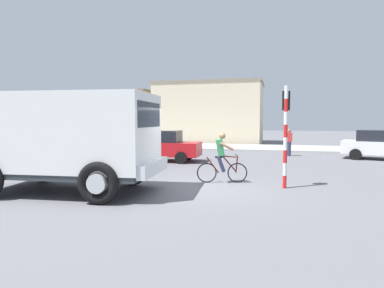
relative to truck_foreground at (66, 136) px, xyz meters
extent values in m
plane|color=slate|center=(3.70, 1.55, -1.67)|extent=(120.00, 120.00, 0.00)
cube|color=#ADADA8|center=(3.70, 16.36, -1.59)|extent=(80.00, 5.00, 0.16)
cube|color=white|center=(-0.03, 0.00, 0.13)|extent=(5.41, 2.98, 2.20)
cube|color=#2D3338|center=(-0.03, 0.00, -1.05)|extent=(5.30, 2.92, 0.16)
cube|color=silver|center=(2.66, 0.25, -0.87)|extent=(0.46, 2.39, 0.36)
cube|color=black|center=(2.51, 0.24, 0.63)|extent=(0.32, 2.13, 0.70)
torus|color=black|center=(1.45, 1.42, -1.12)|extent=(1.12, 0.34, 1.10)
cylinder|color=beige|center=(1.45, 1.42, -1.12)|extent=(0.52, 0.35, 0.50)
torus|color=black|center=(1.69, -1.13, -1.12)|extent=(1.12, 0.34, 1.10)
cylinder|color=beige|center=(1.69, -1.13, -1.12)|extent=(0.52, 0.35, 0.50)
torus|color=black|center=(-1.76, 1.12, -1.12)|extent=(1.12, 0.34, 1.10)
cylinder|color=beige|center=(-1.76, 1.12, -1.12)|extent=(0.52, 0.35, 0.50)
torus|color=black|center=(4.75, 2.73, -1.33)|extent=(0.67, 0.21, 0.68)
torus|color=black|center=(3.73, 2.46, -1.33)|extent=(0.67, 0.21, 0.68)
cylinder|color=#591E1E|center=(4.41, 2.64, -0.76)|extent=(0.59, 0.19, 0.09)
cylinder|color=#591E1E|center=(4.47, 2.65, -1.01)|extent=(0.50, 0.17, 0.57)
cylinder|color=#591E1E|center=(3.93, 2.51, -1.06)|extent=(0.44, 0.15, 0.57)
cylinder|color=#591E1E|center=(4.73, 2.72, -1.03)|extent=(0.10, 0.07, 0.59)
cylinder|color=black|center=(4.70, 2.71, -0.72)|extent=(0.15, 0.49, 0.03)
cube|color=black|center=(4.13, 2.56, -0.79)|extent=(0.26, 0.18, 0.06)
cube|color=#338C51|center=(4.17, 2.58, -0.46)|extent=(0.37, 0.38, 0.59)
sphere|color=#9E7051|center=(4.24, 2.59, -0.06)|extent=(0.22, 0.22, 0.22)
cylinder|color=#2D334C|center=(4.18, 2.68, -1.02)|extent=(0.32, 0.19, 0.57)
cylinder|color=#9E7051|center=(4.33, 2.78, -0.41)|extent=(0.50, 0.21, 0.29)
cylinder|color=#2D334C|center=(4.23, 2.49, -1.02)|extent=(0.32, 0.19, 0.57)
cylinder|color=#9E7051|center=(4.41, 2.47, -0.41)|extent=(0.50, 0.21, 0.29)
cylinder|color=red|center=(6.30, 2.18, -1.47)|extent=(0.12, 0.12, 0.40)
cylinder|color=white|center=(6.30, 2.18, -1.07)|extent=(0.12, 0.12, 0.40)
cylinder|color=red|center=(6.30, 2.18, -0.67)|extent=(0.12, 0.12, 0.40)
cylinder|color=white|center=(6.30, 2.18, -0.27)|extent=(0.12, 0.12, 0.40)
cylinder|color=red|center=(6.30, 2.18, 0.13)|extent=(0.12, 0.12, 0.40)
cylinder|color=white|center=(6.30, 2.18, 0.53)|extent=(0.12, 0.12, 0.40)
cylinder|color=red|center=(6.30, 2.18, 0.93)|extent=(0.12, 0.12, 0.40)
cylinder|color=white|center=(6.30, 2.18, 1.33)|extent=(0.12, 0.12, 0.40)
cube|color=black|center=(6.30, 2.36, 1.08)|extent=(0.24, 0.20, 0.60)
sphere|color=red|center=(6.30, 2.48, 1.08)|extent=(0.14, 0.14, 0.14)
cube|color=red|center=(0.22, 7.66, -1.02)|extent=(4.08, 1.90, 0.70)
cube|color=black|center=(0.07, 7.66, -0.37)|extent=(2.27, 1.56, 0.60)
cylinder|color=black|center=(1.41, 8.58, -1.37)|extent=(0.61, 0.21, 0.60)
cylinder|color=black|center=(1.50, 6.88, -1.37)|extent=(0.61, 0.21, 0.60)
cylinder|color=black|center=(-1.07, 8.45, -1.37)|extent=(0.61, 0.21, 0.60)
cylinder|color=black|center=(-0.98, 6.75, -1.37)|extent=(0.61, 0.21, 0.60)
cube|color=white|center=(11.56, 11.27, -1.02)|extent=(4.32, 2.79, 0.70)
cube|color=black|center=(11.42, 11.32, -0.37)|extent=(2.52, 2.02, 0.60)
cylinder|color=black|center=(10.62, 12.45, -1.37)|extent=(0.63, 0.35, 0.60)
cylinder|color=black|center=(10.13, 10.82, -1.37)|extent=(0.63, 0.35, 0.60)
cylinder|color=#2D334C|center=(6.73, 11.96, -1.24)|extent=(0.22, 0.22, 0.85)
cube|color=#D13838|center=(6.73, 11.96, -0.54)|extent=(0.34, 0.22, 0.56)
sphere|color=#9E7051|center=(6.73, 11.96, -0.15)|extent=(0.20, 0.20, 0.20)
cube|color=#D1B284|center=(-9.85, 24.06, 0.77)|extent=(7.43, 7.74, 4.87)
cube|color=#7D6B4F|center=(-9.85, 24.06, 3.30)|extent=(7.57, 7.89, 0.20)
cube|color=beige|center=(-0.23, 22.43, 1.04)|extent=(9.63, 6.11, 5.42)
cube|color=gray|center=(-0.23, 22.43, 3.86)|extent=(9.82, 6.23, 0.20)
camera|label=1|loc=(6.07, -8.46, 0.47)|focal=30.80mm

